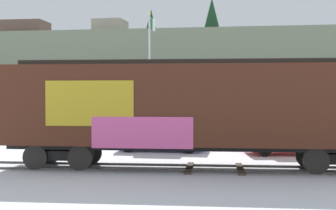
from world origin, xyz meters
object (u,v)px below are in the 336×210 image
Objects in this scene: parked_car_blue at (161,133)px; parked_car_red at (293,136)px; freight_car at (196,107)px; flagpole at (151,57)px.

parked_car_blue is 0.89× the size of parked_car_red.
freight_car reaches higher than parked_car_blue.
freight_car is 12.80m from flagpole.
parked_car_red is at bearing 50.25° from freight_car.
flagpole reaches higher than parked_car_blue.
freight_car is at bearing -67.98° from parked_car_blue.
flagpole is at bearing 104.39° from parked_car_blue.
parked_car_blue is at bearing -75.61° from flagpole.
parked_car_red is (4.16, 5.00, -1.49)m from freight_car.
parked_car_red is at bearing -40.69° from flagpole.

